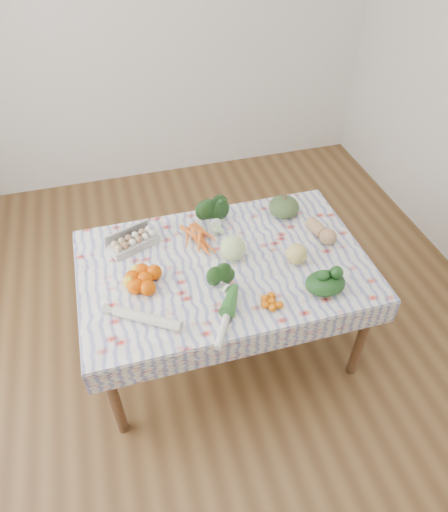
{
  "coord_description": "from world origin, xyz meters",
  "views": [
    {
      "loc": [
        -0.51,
        -1.81,
        2.6
      ],
      "look_at": [
        0.0,
        0.0,
        0.82
      ],
      "focal_mm": 32.0,
      "sensor_mm": 36.0,
      "label": 1
    }
  ],
  "objects_px": {
    "dining_table": "(224,273)",
    "butternut_squash": "(322,230)",
    "egg_carton": "(134,243)",
    "cabbage": "(233,248)",
    "grapefruit": "(297,254)",
    "kabocha_squash": "(284,207)"
  },
  "relations": [
    {
      "from": "egg_carton",
      "to": "cabbage",
      "type": "xyz_separation_m",
      "value": [
        0.54,
        -0.24,
        0.04
      ]
    },
    {
      "from": "cabbage",
      "to": "dining_table",
      "type": "bearing_deg",
      "value": -152.65
    },
    {
      "from": "egg_carton",
      "to": "cabbage",
      "type": "height_order",
      "value": "cabbage"
    },
    {
      "from": "dining_table",
      "to": "cabbage",
      "type": "distance_m",
      "value": 0.17
    },
    {
      "from": "kabocha_squash",
      "to": "dining_table",
      "type": "bearing_deg",
      "value": -146.03
    },
    {
      "from": "butternut_squash",
      "to": "cabbage",
      "type": "bearing_deg",
      "value": 169.17
    },
    {
      "from": "cabbage",
      "to": "butternut_squash",
      "type": "bearing_deg",
      "value": 3.07
    },
    {
      "from": "grapefruit",
      "to": "egg_carton",
      "type": "bearing_deg",
      "value": 156.87
    },
    {
      "from": "kabocha_squash",
      "to": "butternut_squash",
      "type": "xyz_separation_m",
      "value": [
        0.14,
        -0.27,
        -0.01
      ]
    },
    {
      "from": "kabocha_squash",
      "to": "grapefruit",
      "type": "xyz_separation_m",
      "value": [
        -0.09,
        -0.43,
        -0.0
      ]
    },
    {
      "from": "dining_table",
      "to": "kabocha_squash",
      "type": "distance_m",
      "value": 0.61
    },
    {
      "from": "dining_table",
      "to": "butternut_squash",
      "type": "relative_size",
      "value": 7.23
    },
    {
      "from": "dining_table",
      "to": "egg_carton",
      "type": "bearing_deg",
      "value": 149.87
    },
    {
      "from": "dining_table",
      "to": "kabocha_squash",
      "type": "xyz_separation_m",
      "value": [
        0.49,
        0.33,
        0.15
      ]
    },
    {
      "from": "grapefruit",
      "to": "dining_table",
      "type": "bearing_deg",
      "value": 166.19
    },
    {
      "from": "cabbage",
      "to": "grapefruit",
      "type": "xyz_separation_m",
      "value": [
        0.34,
        -0.13,
        -0.01
      ]
    },
    {
      "from": "dining_table",
      "to": "kabocha_squash",
      "type": "relative_size",
      "value": 8.21
    },
    {
      "from": "dining_table",
      "to": "grapefruit",
      "type": "relative_size",
      "value": 13.07
    },
    {
      "from": "dining_table",
      "to": "butternut_squash",
      "type": "distance_m",
      "value": 0.65
    },
    {
      "from": "dining_table",
      "to": "butternut_squash",
      "type": "xyz_separation_m",
      "value": [
        0.64,
        0.06,
        0.13
      ]
    },
    {
      "from": "egg_carton",
      "to": "butternut_squash",
      "type": "distance_m",
      "value": 1.13
    },
    {
      "from": "grapefruit",
      "to": "kabocha_squash",
      "type": "bearing_deg",
      "value": 78.19
    }
  ]
}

